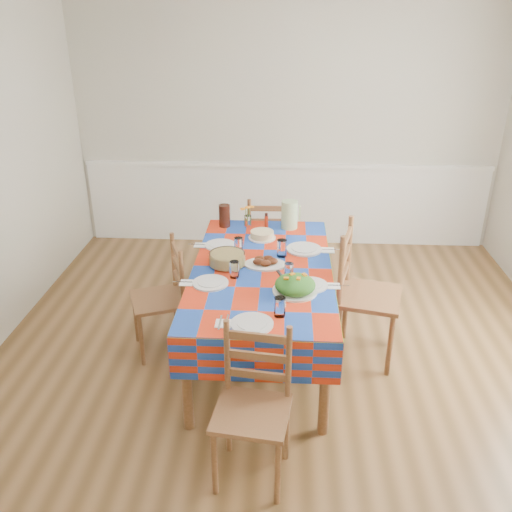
{
  "coord_description": "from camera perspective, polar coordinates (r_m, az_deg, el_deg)",
  "views": [
    {
      "loc": [
        -0.01,
        -3.27,
        2.46
      ],
      "look_at": [
        -0.2,
        0.16,
        0.87
      ],
      "focal_mm": 38.0,
      "sensor_mm": 36.0,
      "label": 1
    }
  ],
  "objects": [
    {
      "name": "flower_vase",
      "position": [
        4.64,
        -0.89,
        4.02
      ],
      "size": [
        0.12,
        0.1,
        0.2
      ],
      "color": "white",
      "rests_on": "dining_table"
    },
    {
      "name": "room",
      "position": [
        3.46,
        3.15,
        5.96
      ],
      "size": [
        4.58,
        5.08,
        2.78
      ],
      "color": "brown",
      "rests_on": "ground"
    },
    {
      "name": "pasta_bowl",
      "position": [
        3.96,
        -3.05,
        -0.32
      ],
      "size": [
        0.27,
        0.27,
        0.1
      ],
      "color": "white",
      "rests_on": "dining_table"
    },
    {
      "name": "wainscot",
      "position": [
        6.09,
        3.11,
        5.78
      ],
      "size": [
        4.41,
        0.06,
        0.92
      ],
      "color": "white",
      "rests_on": "room"
    },
    {
      "name": "dining_table",
      "position": [
        3.98,
        0.64,
        -2.23
      ],
      "size": [
        1.02,
        1.89,
        0.74
      ],
      "color": "brown",
      "rests_on": "room"
    },
    {
      "name": "chair_far",
      "position": [
        5.15,
        1.25,
        1.64
      ],
      "size": [
        0.4,
        0.38,
        0.89
      ],
      "rotation": [
        0.0,
        0.0,
        3.16
      ],
      "color": "brown",
      "rests_on": "room"
    },
    {
      "name": "hot_sauce",
      "position": [
        4.64,
        1.1,
        3.78
      ],
      "size": [
        0.03,
        0.03,
        0.13
      ],
      "primitive_type": "cylinder",
      "color": "#AA240D",
      "rests_on": "dining_table"
    },
    {
      "name": "tea_pitcher",
      "position": [
        4.66,
        -3.33,
        4.25
      ],
      "size": [
        0.1,
        0.1,
        0.19
      ],
      "primitive_type": "cylinder",
      "color": "black",
      "rests_on": "dining_table"
    },
    {
      "name": "setting_left_far",
      "position": [
        4.25,
        -3.17,
        1.17
      ],
      "size": [
        0.45,
        0.27,
        0.12
      ],
      "rotation": [
        0.0,
        0.0,
        1.57
      ],
      "color": "silver",
      "rests_on": "dining_table"
    },
    {
      "name": "setting_left_near",
      "position": [
        3.74,
        -3.98,
        -2.31
      ],
      "size": [
        0.45,
        0.27,
        0.12
      ],
      "rotation": [
        0.0,
        0.0,
        1.57
      ],
      "color": "silver",
      "rests_on": "dining_table"
    },
    {
      "name": "chair_left",
      "position": [
        4.19,
        -9.79,
        -4.44
      ],
      "size": [
        0.5,
        0.51,
        0.9
      ],
      "rotation": [
        0.0,
        0.0,
        -1.2
      ],
      "color": "brown",
      "rests_on": "room"
    },
    {
      "name": "serving_utensils",
      "position": [
        3.87,
        2.81,
        -1.7
      ],
      "size": [
        0.14,
        0.32,
        0.01
      ],
      "color": "black",
      "rests_on": "dining_table"
    },
    {
      "name": "setting_right_near",
      "position": [
        3.73,
        5.01,
        -2.5
      ],
      "size": [
        0.44,
        0.26,
        0.11
      ],
      "rotation": [
        0.0,
        0.0,
        -1.57
      ],
      "color": "silver",
      "rests_on": "dining_table"
    },
    {
      "name": "salad_platter",
      "position": [
        3.6,
        4.14,
        -3.1
      ],
      "size": [
        0.3,
        0.3,
        0.13
      ],
      "color": "silver",
      "rests_on": "dining_table"
    },
    {
      "name": "chair_right",
      "position": [
        4.09,
        11.2,
        -4.07
      ],
      "size": [
        0.54,
        0.56,
        1.06
      ],
      "rotation": [
        0.0,
        0.0,
        1.33
      ],
      "color": "brown",
      "rests_on": "room"
    },
    {
      "name": "cake",
      "position": [
        4.43,
        0.65,
        2.23
      ],
      "size": [
        0.22,
        0.22,
        0.06
      ],
      "color": "silver",
      "rests_on": "dining_table"
    },
    {
      "name": "name_card",
      "position": [
        3.17,
        -0.36,
        -7.97
      ],
      "size": [
        0.08,
        0.03,
        0.02
      ],
      "primitive_type": "cube",
      "color": "silver",
      "rests_on": "dining_table"
    },
    {
      "name": "setting_near_head",
      "position": [
        3.27,
        0.55,
        -6.48
      ],
      "size": [
        0.42,
        0.28,
        0.12
      ],
      "color": "silver",
      "rests_on": "dining_table"
    },
    {
      "name": "setting_right_far",
      "position": [
        4.18,
        4.34,
        0.77
      ],
      "size": [
        0.52,
        0.3,
        0.13
      ],
      "rotation": [
        0.0,
        0.0,
        -1.57
      ],
      "color": "silver",
      "rests_on": "dining_table"
    },
    {
      "name": "green_pitcher",
      "position": [
        4.62,
        3.55,
        4.37
      ],
      "size": [
        0.14,
        0.14,
        0.24
      ],
      "primitive_type": "cylinder",
      "color": "#A9CE91",
      "rests_on": "dining_table"
    },
    {
      "name": "chair_near",
      "position": [
        3.1,
        -0.31,
        -15.71
      ],
      "size": [
        0.45,
        0.44,
        0.92
      ],
      "rotation": [
        0.0,
        0.0,
        -0.13
      ],
      "color": "brown",
      "rests_on": "room"
    },
    {
      "name": "meat_platter",
      "position": [
        3.96,
        0.95,
        -0.67
      ],
      "size": [
        0.31,
        0.22,
        0.06
      ],
      "color": "silver",
      "rests_on": "dining_table"
    }
  ]
}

